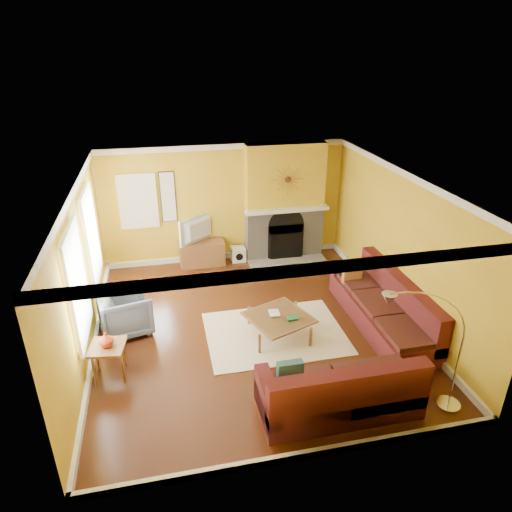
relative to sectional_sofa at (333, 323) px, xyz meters
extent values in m
cube|color=#572912|center=(-1.20, 0.85, -0.46)|extent=(5.50, 6.00, 0.02)
cube|color=white|center=(-1.20, 0.85, 2.26)|extent=(5.50, 6.00, 0.02)
cube|color=gold|center=(-1.20, 3.86, 0.90)|extent=(5.50, 0.02, 2.70)
cube|color=gold|center=(-1.20, -2.16, 0.90)|extent=(5.50, 0.02, 2.70)
cube|color=gold|center=(-3.96, 0.85, 0.90)|extent=(0.02, 6.00, 2.70)
cube|color=gold|center=(1.56, 0.85, 0.90)|extent=(0.02, 6.00, 2.70)
cube|color=white|center=(-3.92, 2.15, 1.05)|extent=(0.06, 1.22, 1.72)
cube|color=white|center=(-3.92, 0.25, 1.05)|extent=(0.06, 1.22, 1.72)
cube|color=white|center=(-3.10, 3.81, 1.10)|extent=(0.82, 0.06, 1.22)
cube|color=white|center=(-2.45, 3.82, 1.15)|extent=(0.34, 0.04, 1.14)
cube|color=white|center=(0.15, 3.41, 0.80)|extent=(1.92, 0.22, 0.08)
cube|color=gray|center=(0.15, 3.10, -0.42)|extent=(1.80, 0.70, 0.06)
cube|color=beige|center=(-0.85, 0.55, -0.44)|extent=(2.40, 1.80, 0.02)
cube|color=brown|center=(-1.80, 3.60, -0.17)|extent=(1.02, 0.46, 0.56)
imported|color=black|center=(-1.80, 3.60, 0.41)|extent=(0.91, 0.74, 0.60)
cube|color=white|center=(-0.95, 3.63, -0.29)|extent=(0.32, 0.32, 0.32)
imported|color=slate|center=(-3.40, 1.20, -0.06)|extent=(1.03, 1.01, 0.79)
imported|color=#E24419|center=(-3.60, 0.00, 0.23)|extent=(0.25, 0.25, 0.23)
imported|color=white|center=(-0.95, 0.60, -0.05)|extent=(0.20, 0.25, 0.02)
camera|label=1|loc=(-2.61, -5.94, 4.24)|focal=32.00mm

